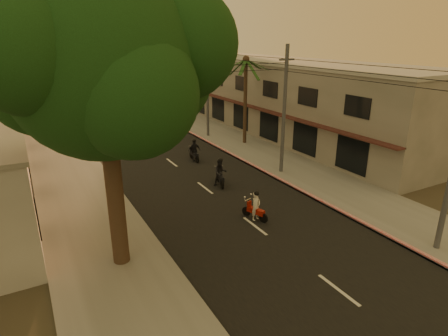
{
  "coord_description": "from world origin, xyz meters",
  "views": [
    {
      "loc": [
        -9.88,
        -12.61,
        9.44
      ],
      "look_at": [
        1.12,
        7.43,
        1.39
      ],
      "focal_mm": 30.0,
      "sensor_mm": 36.0,
      "label": 1
    }
  ],
  "objects_px": {
    "scooter_red": "(256,207)",
    "scooter_far_a": "(153,133)",
    "scooter_mid_b": "(194,151)",
    "scooter_mid_a": "(220,173)",
    "parked_car": "(163,118)",
    "broadleaf_tree": "(111,64)",
    "palm_tree": "(246,64)"
  },
  "relations": [
    {
      "from": "broadleaf_tree",
      "to": "palm_tree",
      "type": "xyz_separation_m",
      "value": [
        14.61,
        13.86,
        -1.33
      ]
    },
    {
      "from": "palm_tree",
      "to": "scooter_mid_b",
      "type": "height_order",
      "value": "palm_tree"
    },
    {
      "from": "broadleaf_tree",
      "to": "scooter_mid_a",
      "type": "bearing_deg",
      "value": 36.83
    },
    {
      "from": "scooter_mid_b",
      "to": "parked_car",
      "type": "relative_size",
      "value": 0.44
    },
    {
      "from": "palm_tree",
      "to": "parked_car",
      "type": "distance_m",
      "value": 13.6
    },
    {
      "from": "palm_tree",
      "to": "parked_car",
      "type": "bearing_deg",
      "value": 108.7
    },
    {
      "from": "parked_car",
      "to": "scooter_mid_a",
      "type": "bearing_deg",
      "value": -103.01
    },
    {
      "from": "scooter_mid_a",
      "to": "scooter_far_a",
      "type": "xyz_separation_m",
      "value": [
        -0.26,
        13.13,
        -0.12
      ]
    },
    {
      "from": "scooter_red",
      "to": "scooter_mid_a",
      "type": "relative_size",
      "value": 0.87
    },
    {
      "from": "scooter_mid_a",
      "to": "parked_car",
      "type": "distance_m",
      "value": 19.64
    },
    {
      "from": "scooter_mid_a",
      "to": "scooter_mid_b",
      "type": "relative_size",
      "value": 1.05
    },
    {
      "from": "scooter_mid_a",
      "to": "scooter_mid_b",
      "type": "bearing_deg",
      "value": 100.7
    },
    {
      "from": "broadleaf_tree",
      "to": "scooter_mid_a",
      "type": "xyz_separation_m",
      "value": [
        7.73,
        5.79,
        -7.59
      ]
    },
    {
      "from": "broadleaf_tree",
      "to": "palm_tree",
      "type": "distance_m",
      "value": 20.18
    },
    {
      "from": "scooter_mid_b",
      "to": "scooter_far_a",
      "type": "distance_m",
      "value": 7.53
    },
    {
      "from": "scooter_mid_a",
      "to": "scooter_far_a",
      "type": "distance_m",
      "value": 13.13
    },
    {
      "from": "palm_tree",
      "to": "broadleaf_tree",
      "type": "bearing_deg",
      "value": -136.52
    },
    {
      "from": "broadleaf_tree",
      "to": "scooter_mid_a",
      "type": "relative_size",
      "value": 6.19
    },
    {
      "from": "broadleaf_tree",
      "to": "scooter_red",
      "type": "bearing_deg",
      "value": 4.0
    },
    {
      "from": "scooter_far_a",
      "to": "scooter_mid_b",
      "type": "bearing_deg",
      "value": -83.23
    },
    {
      "from": "scooter_far_a",
      "to": "broadleaf_tree",
      "type": "bearing_deg",
      "value": -111.84
    },
    {
      "from": "scooter_far_a",
      "to": "parked_car",
      "type": "relative_size",
      "value": 0.41
    },
    {
      "from": "scooter_red",
      "to": "broadleaf_tree",
      "type": "bearing_deg",
      "value": 165.78
    },
    {
      "from": "scooter_mid_b",
      "to": "parked_car",
      "type": "xyz_separation_m",
      "value": [
        2.38,
        13.75,
        -0.13
      ]
    },
    {
      "from": "scooter_red",
      "to": "scooter_far_a",
      "type": "bearing_deg",
      "value": 70.49
    },
    {
      "from": "palm_tree",
      "to": "scooter_mid_b",
      "type": "bearing_deg",
      "value": -158.75
    },
    {
      "from": "broadleaf_tree",
      "to": "scooter_mid_b",
      "type": "relative_size",
      "value": 6.48
    },
    {
      "from": "broadleaf_tree",
      "to": "scooter_red",
      "type": "distance_m",
      "value": 10.47
    },
    {
      "from": "palm_tree",
      "to": "scooter_far_a",
      "type": "distance_m",
      "value": 10.83
    },
    {
      "from": "broadleaf_tree",
      "to": "scooter_mid_b",
      "type": "xyz_separation_m",
      "value": [
        8.4,
        11.44,
        -7.66
      ]
    },
    {
      "from": "palm_tree",
      "to": "scooter_far_a",
      "type": "bearing_deg",
      "value": 144.67
    },
    {
      "from": "scooter_mid_b",
      "to": "scooter_far_a",
      "type": "bearing_deg",
      "value": 100.35
    }
  ]
}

